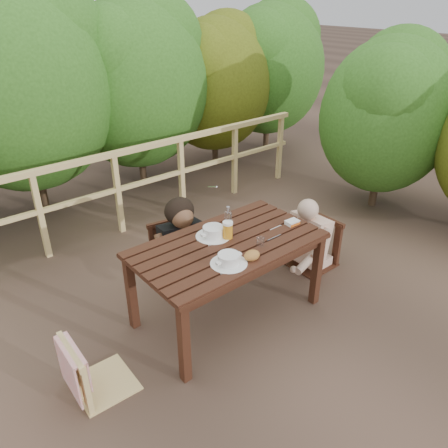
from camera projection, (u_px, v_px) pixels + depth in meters
ground at (227, 313)px, 3.99m from camera, size 60.00×60.00×0.00m
table at (228, 280)px, 3.82m from camera, size 1.58×0.89×0.73m
chair_left at (97, 340)px, 3.07m from camera, size 0.45×0.45×0.88m
chair_far at (175, 230)px, 4.42m from camera, size 0.53×0.53×0.91m
chair_right at (313, 225)px, 4.50m from camera, size 0.47×0.47×0.94m
woman at (173, 211)px, 4.34m from camera, size 0.64×0.74×1.33m
diner_right at (317, 209)px, 4.43m from camera, size 0.65×0.53×1.30m
railing at (118, 193)px, 5.12m from camera, size 5.60×0.10×1.01m
hedge_row at (89, 53)px, 5.50m from camera, size 6.60×1.60×3.80m
soup_near at (229, 260)px, 3.35m from camera, size 0.29×0.29×0.10m
soup_far at (213, 232)px, 3.72m from camera, size 0.30×0.30×0.10m
bread_roll at (252, 255)px, 3.41m from camera, size 0.14×0.10×0.08m
beer_glass at (228, 231)px, 3.68m from camera, size 0.09×0.09×0.17m
bottle at (228, 221)px, 3.71m from camera, size 0.07×0.07×0.28m
tumbler at (260, 242)px, 3.59m from camera, size 0.07×0.07×0.08m
butter_tub at (292, 223)px, 3.92m from camera, size 0.12×0.09×0.05m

